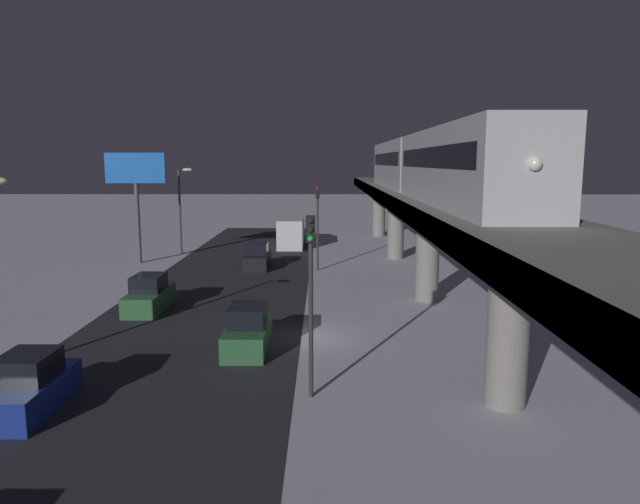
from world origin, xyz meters
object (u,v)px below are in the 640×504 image
subway_train (425,164)px  sedan_green (149,296)px  sedan_black (257,258)px  commercial_billboard (136,179)px  sedan_blue (30,388)px  traffic_light_near (311,280)px  traffic_light_mid (318,216)px  sedan_green_2 (248,331)px  box_truck (291,232)px

subway_train → sedan_green: (15.91, 4.17, -7.25)m
sedan_black → commercial_billboard: 11.82m
sedan_blue → traffic_light_near: traffic_light_near is taller
sedan_green → traffic_light_mid: bearing=-128.4°
sedan_green_2 → sedan_black: same height
sedan_blue → traffic_light_near: 9.97m
traffic_light_near → traffic_light_mid: 23.72m
sedan_green_2 → box_truck: 31.33m
traffic_light_near → traffic_light_mid: same height
sedan_green_2 → subway_train: bearing=49.1°
box_truck → commercial_billboard: size_ratio=0.83×
box_truck → commercial_billboard: 16.23m
commercial_billboard → subway_train: bearing=153.0°
traffic_light_near → sedan_blue: bearing=7.2°
sedan_green → traffic_light_mid: 15.34m
sedan_blue → sedan_green: bearing=-90.0°
sedan_green_2 → traffic_light_mid: size_ratio=0.67×
sedan_blue → traffic_light_near: size_ratio=0.63×
box_truck → sedan_black: bearing=80.4°
commercial_billboard → traffic_light_mid: bearing=167.5°
subway_train → traffic_light_near: bearing=67.8°
sedan_black → box_truck: (-2.00, -11.86, 0.55)m
traffic_light_mid → sedan_blue: bearing=69.5°
commercial_billboard → sedan_green: bearing=109.5°
subway_train → sedan_black: subway_train is taller
subway_train → box_truck: size_ratio=4.98×
box_truck → sedan_green: bearing=74.9°
box_truck → commercial_billboard: commercial_billboard is taller
subway_train → sedan_black: size_ratio=9.11×
traffic_light_mid → sedan_green: bearing=51.6°
sedan_blue → commercial_billboard: size_ratio=0.46×
subway_train → sedan_green_2: subway_train is taller
sedan_green_2 → traffic_light_near: traffic_light_near is taller
subway_train → sedan_blue: bearing=47.5°
sedan_blue → traffic_light_mid: bearing=-110.5°
box_truck → sedan_green_2: bearing=89.6°
traffic_light_mid → sedan_black: bearing=-11.5°
sedan_blue → commercial_billboard: commercial_billboard is taller
box_truck → commercial_billboard: (11.90, 9.57, 5.48)m
subway_train → sedan_green: subway_train is taller
sedan_green_2 → traffic_light_mid: 19.05m
sedan_green → commercial_billboard: size_ratio=0.51×
sedan_black → traffic_light_mid: size_ratio=0.63×
sedan_blue → sedan_green_2: bearing=-135.1°
sedan_black → subway_train: bearing=-37.0°
subway_train → sedan_black: 15.90m
sedan_green_2 → box_truck: bearing=89.6°
subway_train → box_truck: subway_train is taller
subway_train → commercial_billboard: (21.21, -10.79, -1.22)m
sedan_green_2 → box_truck: box_truck is taller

